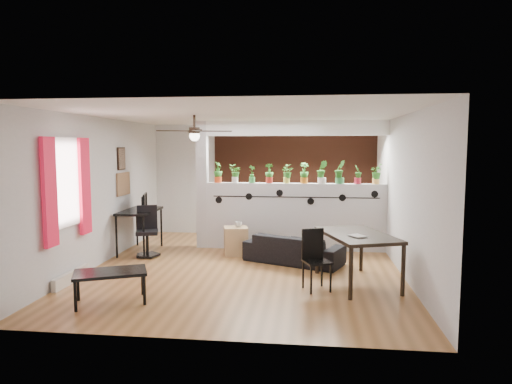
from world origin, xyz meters
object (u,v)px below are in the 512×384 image
Objects in this scene: potted_plant_8 at (358,174)px; ceiling_fan at (195,133)px; potted_plant_0 at (218,172)px; cube_shelf at (236,241)px; office_chair at (147,235)px; potted_plant_6 at (322,171)px; cup at (238,224)px; potted_plant_7 at (340,171)px; computer_desk at (140,214)px; potted_plant_4 at (287,173)px; potted_plant_9 at (376,173)px; coffee_table at (110,275)px; dining_table at (357,239)px; potted_plant_5 at (304,172)px; potted_plant_2 at (252,173)px; potted_plant_1 at (235,173)px; potted_plant_3 at (269,173)px; folding_chair at (315,254)px; sofa at (294,249)px.

ceiling_fan is at bearing -147.53° from potted_plant_8.
potted_plant_0 is 0.78× the size of cube_shelf.
office_chair is at bearing -142.32° from potted_plant_0.
potted_plant_6 is 1.98m from cup.
potted_plant_7 is 4.06m from computer_desk.
potted_plant_4 reaches higher than cup.
ceiling_fan is 2.40m from office_chair.
potted_plant_9 is 5.38m from coffee_table.
potted_plant_9 is 2.46m from dining_table.
coffee_table is (-0.74, -1.69, -1.93)m from ceiling_fan.
cube_shelf is at bearing 142.57° from dining_table.
potted_plant_5 is at bearing 110.50° from dining_table.
potted_plant_2 is (0.72, 1.80, -0.77)m from ceiling_fan.
potted_plant_1 is 0.99× the size of potted_plant_4.
potted_plant_3 is 0.73× the size of cube_shelf.
potted_plant_8 reaches higher than cube_shelf.
potted_plant_0 reaches higher than office_chair.
folding_chair is (-0.86, -2.55, -1.03)m from potted_plant_8.
sofa is (1.61, 0.72, -2.07)m from ceiling_fan.
potted_plant_7 is at bearing 47.28° from coffee_table.
cup is 0.13× the size of coffee_table.
sofa is (1.24, -1.08, -1.30)m from potted_plant_1.
ceiling_fan is 3.15× the size of potted_plant_8.
potted_plant_0 is at bearing 180.00° from potted_plant_7.
potted_plant_8 is at bearing 32.47° from ceiling_fan.
potted_plant_4 is 0.23× the size of dining_table.
potted_plant_0 reaches higher than potted_plant_3.
potted_plant_3 is 0.37× the size of coffee_table.
potted_plant_4 is 2.80m from folding_chair.
dining_table is at bearing -9.40° from ceiling_fan.
potted_plant_2 is 0.34× the size of coffee_table.
office_chair is at bearing -164.40° from potted_plant_6.
potted_plant_0 is 0.25× the size of sofa.
potted_plant_7 is 2.47m from cube_shelf.
potted_plant_9 is 0.73× the size of cube_shelf.
computer_desk is (-3.93, -0.56, -0.84)m from potted_plant_7.
potted_plant_5 is at bearing 25.87° from cup.
office_chair is (-2.60, -0.92, -1.13)m from potted_plant_4.
potted_plant_7 is at bearing -0.00° from potted_plant_0.
potted_plant_4 is at bearing 0.00° from potted_plant_1.
potted_plant_5 is 3.10× the size of cup.
potted_plant_8 is (1.76, -0.00, -0.01)m from potted_plant_3.
computer_desk is at bearing -162.87° from potted_plant_1.
cube_shelf is (-0.59, -0.60, -1.29)m from potted_plant_3.
potted_plant_8 is (2.11, -0.00, 0.01)m from potted_plant_2.
potted_plant_5 is 0.35m from potted_plant_6.
potted_plant_2 is at bearing 130.22° from dining_table.
potted_plant_6 is at bearing 102.22° from dining_table.
office_chair is 4.01m from dining_table.
potted_plant_9 reaches higher than potted_plant_3.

